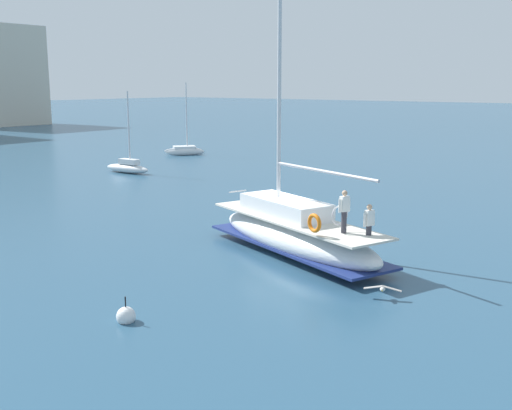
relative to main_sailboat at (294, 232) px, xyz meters
The scene contains 6 objects.
ground_plane 2.03m from the main_sailboat, 40.94° to the left, with size 400.00×400.00×0.00m, color #284C66.
main_sailboat is the anchor object (origin of this frame).
moored_sloop_far 25.65m from the main_sailboat, 63.60° to the left, with size 1.26×4.31×6.23m.
moored_cutter_right 36.40m from the main_sailboat, 50.56° to the left, with size 4.07×3.78×6.86m.
seagull 5.94m from the main_sailboat, 117.85° to the right, with size 0.58×1.16×0.18m.
mooring_buoy 9.05m from the main_sailboat, behind, with size 0.57×0.57×0.88m.
Camera 1 is at (-21.63, -14.54, 6.84)m, focal length 43.28 mm.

